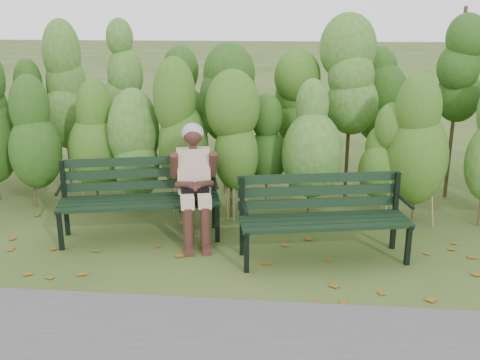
{
  "coord_description": "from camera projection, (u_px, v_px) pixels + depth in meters",
  "views": [
    {
      "loc": [
        0.57,
        -5.47,
        2.55
      ],
      "look_at": [
        0.0,
        0.35,
        0.75
      ],
      "focal_mm": 42.0,
      "sensor_mm": 36.0,
      "label": 1
    }
  ],
  "objects": [
    {
      "name": "hedge_band",
      "position": [
        251.0,
        110.0,
        7.41
      ],
      "size": [
        11.04,
        1.67,
        2.42
      ],
      "color": "#47381E",
      "rests_on": "ground"
    },
    {
      "name": "bench_right",
      "position": [
        323.0,
        211.0,
        5.87
      ],
      "size": [
        1.83,
        0.91,
        0.88
      ],
      "color": "black",
      "rests_on": "ground"
    },
    {
      "name": "ground",
      "position": [
        237.0,
        256.0,
        6.01
      ],
      "size": [
        80.0,
        80.0,
        0.0
      ],
      "primitive_type": "plane",
      "color": "#2B4715"
    },
    {
      "name": "seated_woman",
      "position": [
        194.0,
        176.0,
        6.26
      ],
      "size": [
        0.56,
        0.82,
        1.33
      ],
      "color": "beige",
      "rests_on": "ground"
    },
    {
      "name": "leaf_litter",
      "position": [
        253.0,
        266.0,
        5.78
      ],
      "size": [
        5.95,
        2.04,
        0.01
      ],
      "color": "brown",
      "rests_on": "ground"
    },
    {
      "name": "bench_left",
      "position": [
        140.0,
        192.0,
        6.42
      ],
      "size": [
        1.88,
        0.98,
        0.9
      ],
      "color": "black",
      "rests_on": "ground"
    }
  ]
}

